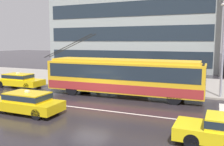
{
  "coord_description": "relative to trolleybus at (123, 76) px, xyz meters",
  "views": [
    {
      "loc": [
        7.92,
        -14.76,
        4.29
      ],
      "look_at": [
        0.24,
        3.25,
        1.76
      ],
      "focal_mm": 39.6,
      "sensor_mm": 36.0,
      "label": 1
    }
  ],
  "objects": [
    {
      "name": "pedestrian_approaching_curb",
      "position": [
        -3.16,
        2.08,
        -0.51
      ],
      "size": [
        0.51,
        0.51,
        1.6
      ],
      "color": "#262E49",
      "rests_on": "sidewalk_slab"
    },
    {
      "name": "taxi_oncoming_near",
      "position": [
        -3.72,
        -6.52,
        -0.89
      ],
      "size": [
        4.58,
        1.84,
        1.39
      ],
      "color": "gold",
      "rests_on": "ground_plane"
    },
    {
      "name": "street_lamp",
      "position": [
        7.04,
        2.16,
        2.6
      ],
      "size": [
        0.6,
        0.32,
        6.88
      ],
      "color": "gray",
      "rests_on": "sidewalk_slab"
    },
    {
      "name": "trolleybus",
      "position": [
        0.0,
        0.0,
        0.0
      ],
      "size": [
        13.14,
        2.78,
        4.9
      ],
      "color": "gold",
      "rests_on": "ground_plane"
    },
    {
      "name": "taxi_queued_behind_bus",
      "position": [
        -10.29,
        -0.19,
        -0.89
      ],
      "size": [
        4.6,
        1.9,
        1.39
      ],
      "color": "yellow",
      "rests_on": "ground_plane"
    },
    {
      "name": "crosswalk_stripe_edge_near",
      "position": [
        7.18,
        -1.71,
        -1.59
      ],
      "size": [
        0.44,
        4.4,
        0.01
      ],
      "primitive_type": "cube",
      "color": "beige",
      "rests_on": "ground_plane"
    },
    {
      "name": "pedestrian_at_shelter",
      "position": [
        3.13,
        4.21,
        0.16
      ],
      "size": [
        1.11,
        1.11,
        2.01
      ],
      "color": "#22314C",
      "rests_on": "sidewalk_slab"
    },
    {
      "name": "ground_plane",
      "position": [
        -1.25,
        -3.02,
        -1.6
      ],
      "size": [
        160.0,
        160.0,
        0.0
      ],
      "primitive_type": "plane",
      "color": "#262126"
    },
    {
      "name": "bus_shelter",
      "position": [
        -0.34,
        3.15,
        0.43
      ],
      "size": [
        3.83,
        1.86,
        2.48
      ],
      "color": "gray",
      "rests_on": "sidewalk_slab"
    },
    {
      "name": "sidewalk_slab",
      "position": [
        -1.25,
        6.6,
        -1.53
      ],
      "size": [
        80.0,
        10.0,
        0.14
      ],
      "primitive_type": "cube",
      "color": "gray",
      "rests_on": "ground_plane"
    },
    {
      "name": "lane_centre_line",
      "position": [
        -1.25,
        -4.22,
        -1.59
      ],
      "size": [
        72.0,
        0.14,
        0.01
      ],
      "primitive_type": "cube",
      "color": "silver",
      "rests_on": "ground_plane"
    }
  ]
}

